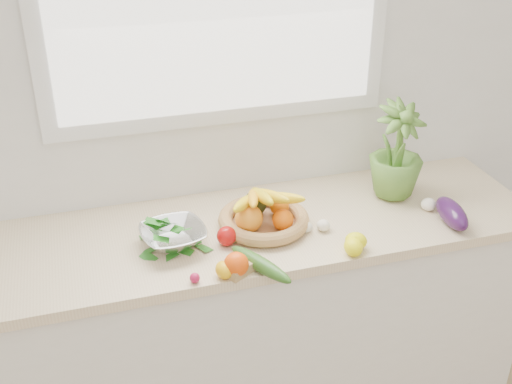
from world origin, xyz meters
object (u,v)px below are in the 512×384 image
object	(u,v)px
fruit_basket	(263,215)
eggplant	(452,213)
cucumber	(260,264)
potted_herb	(397,150)
apple	(227,236)
colander_with_spinach	(173,232)

from	to	relation	value
fruit_basket	eggplant	bearing A→B (deg)	-14.74
cucumber	potted_herb	distance (m)	0.76
eggplant	fruit_basket	size ratio (longest dim) A/B	0.61
fruit_basket	apple	bearing A→B (deg)	-153.17
eggplant	colander_with_spinach	size ratio (longest dim) A/B	0.85
fruit_basket	colander_with_spinach	size ratio (longest dim) A/B	1.39
eggplant	colander_with_spinach	bearing A→B (deg)	172.18
potted_herb	fruit_basket	world-z (taller)	potted_herb
eggplant	apple	bearing A→B (deg)	173.27
eggplant	cucumber	size ratio (longest dim) A/B	0.77
apple	cucumber	distance (m)	0.20
fruit_basket	potted_herb	bearing A→B (deg)	7.81
cucumber	potted_herb	world-z (taller)	potted_herb
apple	potted_herb	world-z (taller)	potted_herb
cucumber	potted_herb	size ratio (longest dim) A/B	0.74
apple	potted_herb	xyz separation A→B (m)	(0.72, 0.16, 0.17)
eggplant	potted_herb	world-z (taller)	potted_herb
eggplant	fruit_basket	distance (m)	0.69
potted_herb	apple	bearing A→B (deg)	-167.74
cucumber	colander_with_spinach	world-z (taller)	colander_with_spinach
eggplant	colander_with_spinach	xyz separation A→B (m)	(-1.01, 0.14, 0.02)
eggplant	potted_herb	xyz separation A→B (m)	(-0.11, 0.25, 0.16)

